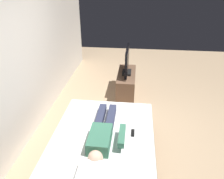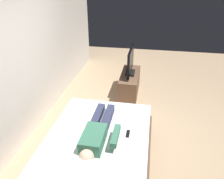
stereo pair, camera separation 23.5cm
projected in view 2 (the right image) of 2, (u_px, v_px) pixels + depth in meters
name	position (u px, v px, depth m)	size (l,w,h in m)	color
ground_plane	(129.00, 135.00, 3.92)	(10.00, 10.00, 0.00)	tan
back_wall	(34.00, 46.00, 3.89)	(6.40, 0.10, 2.80)	silver
bed	(97.00, 154.00, 3.15)	(2.09, 1.48, 0.54)	brown
pillow	(80.00, 179.00, 2.36)	(0.48, 0.34, 0.12)	white
person	(97.00, 133.00, 3.01)	(1.26, 0.46, 0.18)	#387056
remote	(128.00, 134.00, 3.11)	(0.15, 0.04, 0.02)	black
tv_stand	(130.00, 84.00, 5.17)	(1.10, 0.40, 0.50)	brown
tv	(130.00, 62.00, 4.92)	(0.88, 0.20, 0.59)	black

